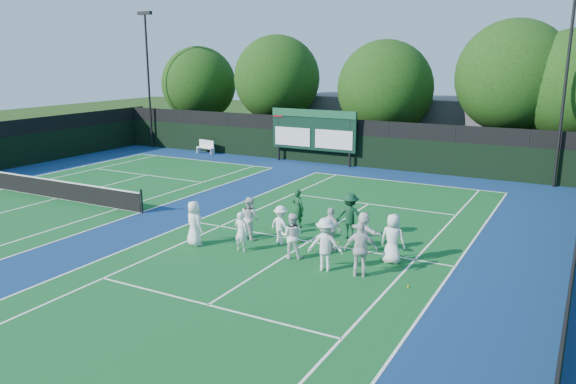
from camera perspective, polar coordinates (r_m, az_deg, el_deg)
The scene contains 32 objects.
ground at distance 20.63m, azimuth 0.88°, elevation -5.86°, with size 120.00×120.00×0.00m, color #1B380F.
court_apron at distance 24.61m, azimuth -10.48°, elevation -2.85°, with size 34.00×32.00×0.01m, color navy.
near_court at distance 21.47m, azimuth 2.13°, elevation -5.05°, with size 11.05×23.85×0.01m.
left_court at distance 30.17m, azimuth -22.39°, elevation -0.60°, with size 11.05×23.85×0.01m.
back_fence at distance 36.88m, azimuth 4.25°, elevation 4.95°, with size 34.00×0.08×3.00m.
scoreboard at distance 36.82m, azimuth 2.56°, elevation 6.27°, with size 6.00×0.21×3.55m.
clubhouse at distance 42.95m, azimuth 13.65°, elevation 6.70°, with size 18.00×6.00×4.00m, color #56565B.
light_pole_left at distance 44.57m, azimuth -14.07°, elevation 12.46°, with size 1.20×0.30×10.12m.
light_pole_right at distance 32.96m, azimuth 26.50°, elevation 11.21°, with size 1.20×0.30×10.12m.
tennis_net at distance 30.06m, azimuth -22.47°, elevation 0.29°, with size 11.30×0.10×1.10m.
bench at distance 41.33m, azimuth -8.33°, elevation 4.61°, with size 1.60×0.73×0.98m.
tree_a at distance 46.34m, azimuth -8.83°, elevation 10.61°, with size 5.91×5.91×7.70m.
tree_b at distance 42.33m, azimuth -0.90°, elevation 11.22°, with size 6.35×6.35×8.47m.
tree_c at distance 38.92m, azimuth 10.07°, elevation 10.08°, with size 6.44×6.44×8.02m.
tree_d at distance 37.09m, azimuth 22.14°, elevation 10.51°, with size 6.85×6.85×9.11m.
tennis_ball_0 at distance 21.32m, azimuth 1.15°, elevation -5.11°, with size 0.07×0.07×0.07m, color gold.
tennis_ball_1 at distance 21.70m, azimuth 11.58°, elevation -5.06°, with size 0.07×0.07×0.07m, color gold.
tennis_ball_2 at distance 17.76m, azimuth 12.11°, elevation -9.37°, with size 0.07×0.07×0.07m, color gold.
tennis_ball_4 at distance 22.83m, azimuth 9.90°, elevation -4.04°, with size 0.07×0.07×0.07m, color gold.
tennis_ball_5 at distance 21.37m, azimuth 5.13°, elevation -5.12°, with size 0.07×0.07×0.07m, color gold.
player_front_0 at distance 21.12m, azimuth -9.51°, elevation -3.16°, with size 0.83×0.54×1.70m, color white.
player_front_1 at distance 20.31m, azimuth -4.79°, elevation -4.03°, with size 0.54×0.35×1.48m, color white.
player_front_2 at distance 19.53m, azimuth 0.39°, elevation -4.47°, with size 0.79×0.62×1.63m, color white.
player_front_3 at distance 18.45m, azimuth 3.82°, elevation -5.33°, with size 1.16×0.67×1.79m, color white.
player_front_4 at distance 18.05m, azimuth 7.40°, elevation -5.80°, with size 1.07×0.45×1.82m, color silver.
player_back_0 at distance 21.64m, azimuth -3.89°, elevation -2.65°, with size 0.81×0.63×1.66m, color silver.
player_back_1 at distance 21.02m, azimuth -0.74°, elevation -3.37°, with size 0.96×0.55×1.48m, color white.
player_back_2 at distance 20.32m, azimuth 4.38°, elevation -3.81°, with size 0.94×0.39×1.61m, color silver.
player_back_3 at distance 20.24m, azimuth 7.69°, elevation -4.10°, with size 1.41×0.45×1.52m, color white.
player_back_4 at distance 19.38m, azimuth 10.59°, elevation -4.69°, with size 0.85×0.55×1.73m, color white.
coach_left at distance 23.06m, azimuth 1.02°, elevation -1.68°, with size 0.58×0.38×1.59m, color #103C1E.
coach_right at distance 21.72m, azimuth 6.31°, elevation -2.43°, with size 1.17×0.67×1.81m, color #0F3A20.
Camera 1 is at (9.05, -17.22, 6.87)m, focal length 35.00 mm.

